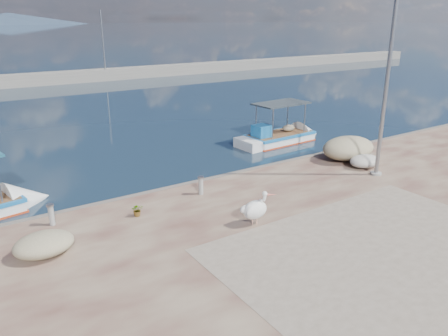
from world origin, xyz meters
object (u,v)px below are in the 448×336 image
pelican (255,209)px  bollard_near (201,185)px  boat_right (279,139)px  lamp_post (385,94)px

pelican → bollard_near: size_ratio=1.65×
boat_right → pelican: 11.51m
boat_right → pelican: size_ratio=4.87×
boat_right → pelican: bearing=-136.8°
pelican → bollard_near: pelican is taller
lamp_post → pelican: bearing=-172.4°
pelican → lamp_post: 7.52m
lamp_post → bollard_near: 7.94m
boat_right → lamp_post: lamp_post is taller
boat_right → bollard_near: 9.68m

